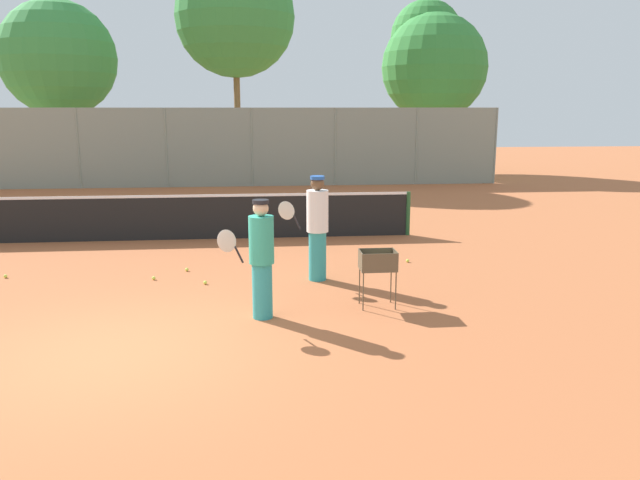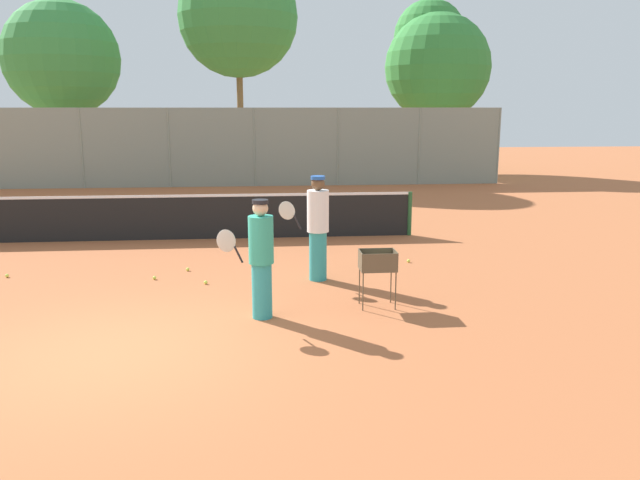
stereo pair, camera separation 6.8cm
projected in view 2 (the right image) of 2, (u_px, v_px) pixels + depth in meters
The scene contains 17 objects.
ground_plane at pixel (114, 353), 7.97m from camera, with size 80.00×80.00×0.00m, color #B26038.
tennis_net at pixel (181, 216), 14.70m from camera, with size 11.10×0.10×1.07m.
back_fence at pixel (212, 148), 24.31m from camera, with size 23.15×0.08×3.06m.
tree_0 at pixel (438, 67), 28.96m from camera, with size 4.91×4.91×7.35m.
tree_1 at pixel (62, 59), 25.46m from camera, with size 4.67×4.67×7.36m.
tree_2 at pixel (430, 38), 29.69m from camera, with size 3.40×3.40×8.09m.
tree_3 at pixel (238, 17), 26.42m from camera, with size 5.08×5.08×9.38m.
player_white_outfit at pixel (318, 227), 11.16m from camera, with size 0.95×0.39×1.89m.
player_red_cap at pixel (261, 258), 9.13m from camera, with size 0.86×0.53×1.78m.
ball_cart at pixel (379, 265), 9.70m from camera, with size 0.56×0.41×0.90m.
tennis_ball_0 at pixel (321, 259), 12.79m from camera, with size 0.07×0.07×0.07m, color #D1E54C.
tennis_ball_2 at pixel (7, 276), 11.51m from camera, with size 0.07×0.07×0.07m, color #D1E54C.
tennis_ball_3 at pixel (154, 278), 11.37m from camera, with size 0.07×0.07×0.07m, color #D1E54C.
tennis_ball_5 at pixel (206, 282), 11.07m from camera, with size 0.07×0.07×0.07m, color #D1E54C.
tennis_ball_6 at pixel (409, 261), 12.62m from camera, with size 0.07×0.07×0.07m, color #D1E54C.
tennis_ball_8 at pixel (188, 269), 11.96m from camera, with size 0.07×0.07×0.07m, color #D1E54C.
parked_car at pixel (202, 160), 28.84m from camera, with size 4.20×1.70×1.60m.
Camera 2 is at (1.94, -7.70, 3.09)m, focal length 35.00 mm.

